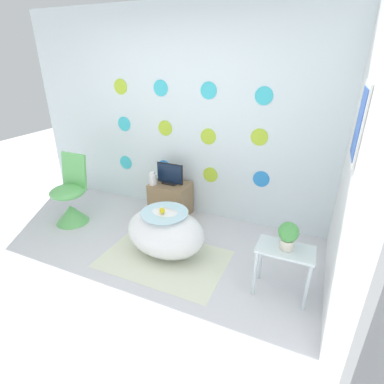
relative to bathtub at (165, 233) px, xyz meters
name	(u,v)px	position (x,y,z in m)	size (l,w,h in m)	color
ground_plane	(97,299)	(-0.24, -0.87, -0.27)	(12.00, 12.00, 0.00)	silver
wall_back_dotted	(187,118)	(-0.24, 1.07, 1.03)	(4.75, 0.05, 2.60)	white
wall_right	(358,159)	(1.66, 0.09, 1.03)	(0.06, 2.92, 2.60)	white
rug	(164,259)	(0.03, -0.10, -0.27)	(1.33, 0.89, 0.01)	silver
bathtub	(165,233)	(0.00, 0.00, 0.00)	(0.88, 0.61, 0.54)	white
rubber_duck	(162,211)	(0.01, -0.06, 0.30)	(0.06, 0.06, 0.07)	yellow
chair	(70,202)	(-1.47, 0.12, 0.01)	(0.44, 0.44, 0.90)	#66C166
tv_cabinet	(171,199)	(-0.38, 0.83, -0.04)	(0.51, 0.38, 0.46)	#8E704C
tv	(170,175)	(-0.38, 0.83, 0.32)	(0.37, 0.12, 0.28)	black
vase	(153,179)	(-0.57, 0.71, 0.27)	(0.10, 0.10, 0.18)	white
side_table	(284,258)	(1.26, -0.11, 0.12)	(0.50, 0.29, 0.50)	silver
potted_plant_left	(288,234)	(1.26, -0.11, 0.37)	(0.17, 0.17, 0.25)	beige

